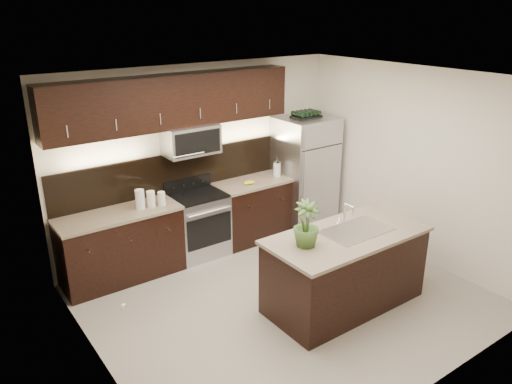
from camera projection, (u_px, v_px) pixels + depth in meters
The scene contains 12 objects.
ground at pixel (285, 299), 6.21m from camera, with size 4.50×4.50×0.00m, color gray.
room_walls at pixel (282, 172), 5.53m from camera, with size 4.52×4.02×2.71m.
counter_run at pixel (186, 228), 7.08m from camera, with size 3.51×0.65×0.94m.
upper_fixtures at pixel (176, 109), 6.62m from camera, with size 3.49×0.40×1.66m.
island at pixel (345, 269), 5.97m from camera, with size 1.96×0.96×0.94m.
sink_faucet at pixel (356, 229), 5.89m from camera, with size 0.84×0.50×0.28m.
refrigerator at pixel (304, 172), 8.06m from camera, with size 0.87×0.78×1.80m, color #B2B2B7.
wine_rack at pixel (306, 114), 7.73m from camera, with size 0.44×0.28×0.10m.
plant at pixel (306, 224), 5.42m from camera, with size 0.29×0.29×0.52m, color #345020.
canisters at pixel (148, 199), 6.52m from camera, with size 0.39×0.16×0.26m.
french_press at pixel (277, 169), 7.71m from camera, with size 0.12×0.12×0.33m.
bananas at pixel (246, 183), 7.39m from camera, with size 0.17×0.13×0.05m, color gold.
Camera 1 is at (-3.42, -4.13, 3.43)m, focal length 35.00 mm.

